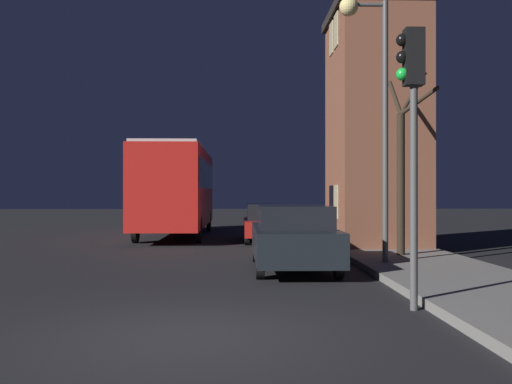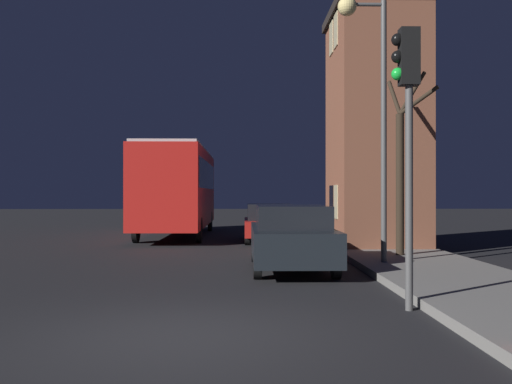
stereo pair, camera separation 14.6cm
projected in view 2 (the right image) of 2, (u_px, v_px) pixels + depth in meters
The scene contains 8 objects.
ground_plane at pixel (180, 336), 7.37m from camera, with size 120.00×120.00×0.00m, color black.
brick_building at pixel (375, 125), 19.02m from camera, with size 3.00×4.14×7.89m.
streetlamp at pixel (367, 73), 13.93m from camera, with size 1.20×0.47×6.49m.
traffic_light at pixel (407, 108), 8.96m from camera, with size 0.43×0.24×4.44m.
bare_tree at pixel (401, 167), 15.57m from camera, with size 1.16×1.20×5.02m.
bus at pixel (178, 185), 24.53m from camera, with size 2.56×10.24×3.74m.
car_near_lane at pixel (291, 237), 13.74m from camera, with size 1.87×4.77×1.56m.
car_mid_lane at pixel (270, 222), 21.61m from camera, with size 1.90×4.18×1.45m.
Camera 2 is at (0.84, -7.40, 1.84)m, focal length 40.00 mm.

